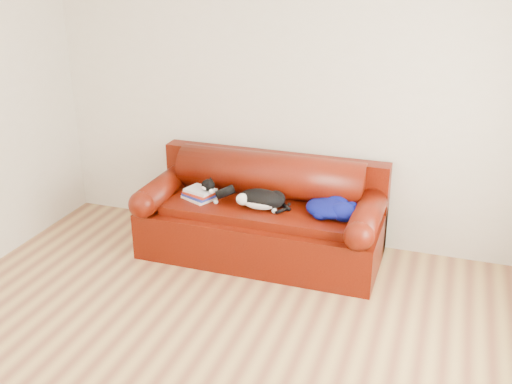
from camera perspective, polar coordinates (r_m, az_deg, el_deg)
ground at (r=4.26m, az=-5.23°, el=-15.11°), size 4.50×4.50×0.00m
room_shell at (r=3.47m, az=-4.20°, el=6.99°), size 4.52×4.02×2.61m
sofa_base at (r=5.34m, az=0.50°, el=-3.71°), size 2.10×0.90×0.50m
sofa_back at (r=5.43m, az=1.32°, el=0.24°), size 2.10×1.01×0.88m
book_stack at (r=5.34m, az=-5.39°, el=-0.18°), size 0.33×0.30×0.10m
cat at (r=5.11m, az=0.43°, el=-0.73°), size 0.59×0.32×0.21m
blanket at (r=5.04m, az=7.17°, el=-1.48°), size 0.47×0.40×0.15m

